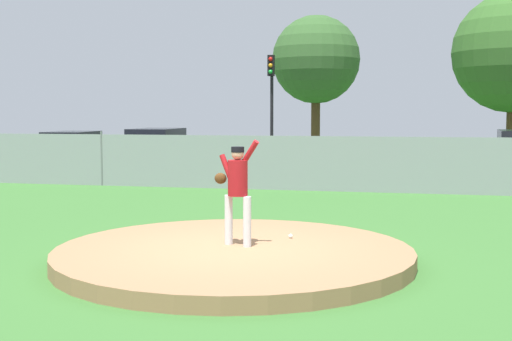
{
  "coord_description": "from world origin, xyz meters",
  "views": [
    {
      "loc": [
        2.64,
        -10.29,
        2.41
      ],
      "look_at": [
        -0.22,
        2.63,
        1.25
      ],
      "focal_mm": 47.4,
      "sensor_mm": 36.0,
      "label": 1
    }
  ],
  "objects_px": {
    "pitcher_youth": "(237,185)",
    "baseball": "(291,236)",
    "parked_car_navy": "(157,153)",
    "traffic_light_near": "(271,91)",
    "parked_car_slate": "(72,152)"
  },
  "relations": [
    {
      "from": "pitcher_youth",
      "to": "baseball",
      "type": "xyz_separation_m",
      "value": [
        0.74,
        0.81,
        -0.96
      ]
    },
    {
      "from": "pitcher_youth",
      "to": "parked_car_navy",
      "type": "xyz_separation_m",
      "value": [
        -6.63,
        13.83,
        -0.39
      ]
    },
    {
      "from": "traffic_light_near",
      "to": "parked_car_slate",
      "type": "bearing_deg",
      "value": -152.5
    },
    {
      "from": "pitcher_youth",
      "to": "parked_car_navy",
      "type": "relative_size",
      "value": 0.38
    },
    {
      "from": "pitcher_youth",
      "to": "baseball",
      "type": "distance_m",
      "value": 1.45
    },
    {
      "from": "pitcher_youth",
      "to": "traffic_light_near",
      "type": "xyz_separation_m",
      "value": [
        -3.12,
        18.57,
        2.08
      ]
    },
    {
      "from": "pitcher_youth",
      "to": "parked_car_slate",
      "type": "height_order",
      "value": "pitcher_youth"
    },
    {
      "from": "parked_car_slate",
      "to": "traffic_light_near",
      "type": "height_order",
      "value": "traffic_light_near"
    },
    {
      "from": "pitcher_youth",
      "to": "baseball",
      "type": "relative_size",
      "value": 23.25
    },
    {
      "from": "parked_car_slate",
      "to": "parked_car_navy",
      "type": "bearing_deg",
      "value": -11.91
    },
    {
      "from": "parked_car_navy",
      "to": "traffic_light_near",
      "type": "relative_size",
      "value": 0.95
    },
    {
      "from": "parked_car_navy",
      "to": "parked_car_slate",
      "type": "distance_m",
      "value": 4.06
    },
    {
      "from": "parked_car_navy",
      "to": "parked_car_slate",
      "type": "bearing_deg",
      "value": 168.09
    },
    {
      "from": "baseball",
      "to": "parked_car_navy",
      "type": "distance_m",
      "value": 14.97
    },
    {
      "from": "pitcher_youth",
      "to": "parked_car_slate",
      "type": "relative_size",
      "value": 0.39
    }
  ]
}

